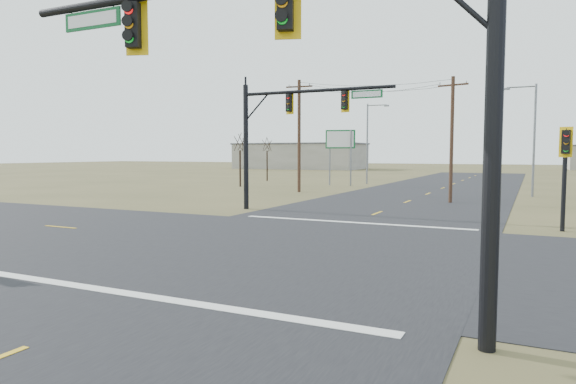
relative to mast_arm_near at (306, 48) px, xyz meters
The scene contains 16 objects.
ground 10.17m from the mast_arm_near, 117.78° to the left, with size 320.00×320.00×0.00m, color brown.
road_ew 10.16m from the mast_arm_near, 117.78° to the left, with size 160.00×14.00×0.02m, color black.
road_ns 10.16m from the mast_arm_near, 117.78° to the left, with size 14.00×160.00×0.02m, color black.
stop_bar_near 6.84m from the mast_arm_near, behind, with size 12.00×0.40×0.01m, color silver.
stop_bar_far 16.49m from the mast_arm_near, 104.76° to the left, with size 12.00×0.40×0.01m, color silver.
mast_arm_near is the anchor object (origin of this frame).
mast_arm_far 20.58m from the mast_arm_near, 116.81° to the left, with size 9.57×0.53×7.75m.
pedestal_signal_ne 17.35m from the mast_arm_near, 71.48° to the left, with size 0.65×0.56×4.71m.
utility_pole_near 28.11m from the mast_arm_near, 92.14° to the left, with size 2.14×0.63×8.87m.
utility_pole_far 36.00m from the mast_arm_near, 114.55° to the left, with size 2.46×0.37×10.06m.
highway_sign 45.68m from the mast_arm_near, 108.88° to the left, with size 3.17×0.75×6.04m.
streetlight_a 36.44m from the mast_arm_near, 83.70° to the left, with size 2.53×0.32×9.04m.
streetlight_c 48.92m from the mast_arm_near, 105.15° to the left, with size 2.54×0.32×9.11m.
bare_tree_a 43.90m from the mast_arm_near, 122.64° to the left, with size 2.85×2.85×5.99m.
bare_tree_b 55.00m from the mast_arm_near, 118.72° to the left, with size 2.34×2.34×5.86m.
warehouse_left 106.99m from the mast_arm_near, 114.27° to the left, with size 28.00×14.00×5.50m, color #A9A396.
Camera 1 is at (8.15, -17.09, 3.51)m, focal length 32.00 mm.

